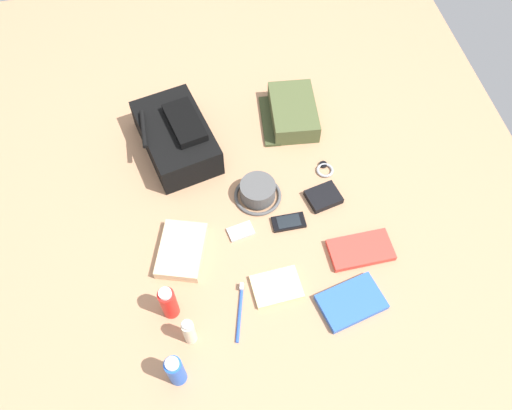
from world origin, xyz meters
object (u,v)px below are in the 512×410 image
Objects in this scene: paperback_novel at (351,302)px; media_player at (241,231)px; folded_towel at (182,250)px; lotion_bottle at (189,332)px; sunscreen_spray at (169,303)px; notepad at (277,287)px; backpack at (177,137)px; toiletry_pouch at (292,112)px; toothbrush at (240,309)px; cell_phone at (289,222)px; wallet at (323,197)px; wristwatch at (325,169)px; deodorant_spray at (175,371)px; bucket_hat at (258,192)px; travel_guidebook at (361,250)px.

paperback_novel is 2.35× the size of media_player.
paperback_novel is 0.56m from folded_towel.
sunscreen_spray is at bearing 26.96° from lotion_bottle.
sunscreen_spray is at bearing 88.37° from notepad.
backpack is 0.45m from toiletry_pouch.
folded_towel is (0.23, 0.15, 0.01)m from toothbrush.
cell_phone is 0.16m from wallet.
toothbrush is at bearing 139.88° from wristwatch.
deodorant_spray is 0.87m from wristwatch.
bucket_hat reaches higher than cell_phone.
notepad is (0.22, -0.33, -0.06)m from deodorant_spray.
wristwatch is (0.43, -0.59, -0.06)m from sunscreen_spray.
folded_towel is (0.19, -0.05, -0.05)m from sunscreen_spray.
deodorant_spray is 0.75× the size of folded_towel.
toiletry_pouch is 0.77m from paperback_novel.
backpack is 0.63m from sunscreen_spray.
backpack reaches higher than paperback_novel.
sunscreen_spray is at bearing 164.46° from folded_towel.
backpack is 2.74× the size of sunscreen_spray.
toiletry_pouch reaches higher than paperback_novel.
bucket_hat is at bearing -32.35° from media_player.
paperback_novel is 0.39m from wallet.
backpack is at bearing -3.30° from lotion_bottle.
sunscreen_spray is 0.22m from toothbrush.
backpack is 1.50× the size of toiletry_pouch.
cell_phone is 0.75× the size of notepad.
deodorant_spray is 0.27m from toothbrush.
lotion_bottle is at bearing 92.03° from paperback_novel.
toothbrush is (-0.72, 0.32, -0.03)m from toiletry_pouch.
travel_guidebook is at bearing -65.08° from deodorant_spray.
toothbrush is (-0.27, 0.21, -0.00)m from cell_phone.
wallet is (0.31, -0.56, -0.06)m from sunscreen_spray.
bucket_hat is 1.77× the size of media_player.
folded_towel is (-0.17, 0.28, -0.01)m from bucket_hat.
paperback_novel and toothbrush have the same top height.
sunscreen_spray is (0.09, 0.05, 0.01)m from lotion_bottle.
bucket_hat is at bearing 104.17° from wristwatch.
toiletry_pouch is at bearing 13.52° from wristwatch.
wallet is (-0.38, -0.03, -0.02)m from toiletry_pouch.
sunscreen_spray reaches higher than cell_phone.
lotion_bottle reaches higher than paperback_novel.
toiletry_pouch is 0.47m from cell_phone.
wallet reaches higher than wristwatch.
cell_phone is at bearing -38.19° from toothbrush.
bucket_hat is at bearing -32.23° from lotion_bottle.
notepad is at bearing 163.43° from toiletry_pouch.
media_player is at bearing -78.49° from folded_towel.
paperback_novel reaches higher than wristwatch.
cell_phone is at bearing 103.85° from wallet.
lotion_bottle is 1.16× the size of wallet.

